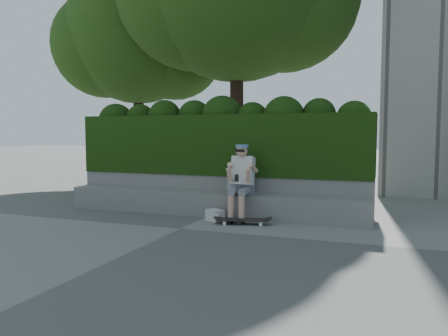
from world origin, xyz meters
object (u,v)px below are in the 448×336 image
at_px(person, 242,179).
at_px(backpack_plaid, 236,182).
at_px(backpack_ground, 215,215).
at_px(skateboard, 243,220).

relative_size(person, backpack_plaid, 2.88).
height_order(person, backpack_ground, person).
height_order(person, skateboard, person).
bearing_deg(skateboard, backpack_ground, 153.55).
bearing_deg(person, backpack_ground, -148.40).
relative_size(skateboard, backpack_ground, 2.89).
bearing_deg(person, skateboard, -68.90).
distance_m(person, backpack_plaid, 0.17).
distance_m(skateboard, backpack_ground, 0.58).
height_order(skateboard, backpack_plaid, backpack_plaid).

